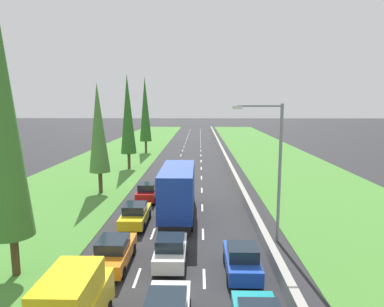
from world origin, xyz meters
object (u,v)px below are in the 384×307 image
object	(u,v)px
yellow_sedan_left_lane	(135,214)
poplar_tree_fourth	(145,109)
orange_sedan_left_lane	(114,252)
blue_hatchback_right_lane	(242,260)
poplar_tree_nearest	(4,117)
blue_box_truck_centre_lane	(178,191)
street_light_mast	(275,163)
white_hatchback_centre_lane	(171,250)
yellow_van_left_lane	(72,307)
red_hatchback_left_lane	(148,192)
poplar_tree_third	(128,115)
poplar_tree_second	(98,128)

from	to	relation	value
yellow_sedan_left_lane	poplar_tree_fourth	xyz separation A→B (m)	(-5.10, 37.23, 7.15)
orange_sedan_left_lane	blue_hatchback_right_lane	distance (m)	7.06
blue_hatchback_right_lane	poplar_tree_nearest	bearing A→B (deg)	-178.63
blue_box_truck_centre_lane	street_light_mast	xyz separation A→B (m)	(6.46, -4.62, 3.05)
blue_hatchback_right_lane	street_light_mast	distance (m)	6.78
street_light_mast	orange_sedan_left_lane	bearing A→B (deg)	-159.25
poplar_tree_fourth	blue_hatchback_right_lane	bearing A→B (deg)	-74.79
white_hatchback_centre_lane	blue_hatchback_right_lane	world-z (taller)	same
white_hatchback_centre_lane	orange_sedan_left_lane	xyz separation A→B (m)	(-3.17, -0.22, -0.02)
poplar_tree_fourth	poplar_tree_nearest	bearing A→B (deg)	-89.75
yellow_van_left_lane	blue_hatchback_right_lane	distance (m)	8.75
yellow_sedan_left_lane	street_light_mast	size ratio (longest dim) A/B	0.50
yellow_sedan_left_lane	red_hatchback_left_lane	size ratio (longest dim) A/B	1.15
poplar_tree_nearest	poplar_tree_fourth	world-z (taller)	poplar_tree_nearest
yellow_sedan_left_lane	red_hatchback_left_lane	distance (m)	6.27
poplar_tree_third	blue_box_truck_centre_lane	bearing A→B (deg)	-67.91
white_hatchback_centre_lane	poplar_tree_fourth	distance (m)	44.79
poplar_tree_third	street_light_mast	size ratio (longest dim) A/B	1.44
poplar_tree_fourth	white_hatchback_centre_lane	bearing A→B (deg)	-79.23
yellow_van_left_lane	poplar_tree_fourth	bearing A→B (deg)	95.84
poplar_tree_second	street_light_mast	bearing A→B (deg)	-38.56
orange_sedan_left_lane	poplar_tree_nearest	xyz separation A→B (m)	(-4.90, -1.15, 7.51)
blue_hatchback_right_lane	poplar_tree_fourth	xyz separation A→B (m)	(-12.11, 44.53, 7.12)
yellow_van_left_lane	poplar_tree_fourth	xyz separation A→B (m)	(-5.08, 49.72, 6.56)
poplar_tree_fourth	street_light_mast	bearing A→B (deg)	-69.90
blue_hatchback_right_lane	poplar_tree_second	bearing A→B (deg)	126.96
yellow_van_left_lane	blue_box_truck_centre_lane	bearing A→B (deg)	77.71
yellow_van_left_lane	blue_box_truck_centre_lane	size ratio (longest dim) A/B	0.52
orange_sedan_left_lane	poplar_tree_fourth	size ratio (longest dim) A/B	0.33
orange_sedan_left_lane	poplar_tree_fourth	world-z (taller)	poplar_tree_fourth
blue_hatchback_right_lane	poplar_tree_fourth	bearing A→B (deg)	105.21
white_hatchback_centre_lane	blue_hatchback_right_lane	size ratio (longest dim) A/B	1.00
red_hatchback_left_lane	street_light_mast	size ratio (longest dim) A/B	0.43
poplar_tree_third	white_hatchback_centre_lane	bearing A→B (deg)	-73.72
white_hatchback_centre_lane	yellow_van_left_lane	size ratio (longest dim) A/B	0.80
blue_box_truck_centre_lane	poplar_tree_second	world-z (taller)	poplar_tree_second
red_hatchback_left_lane	street_light_mast	distance (m)	13.94
yellow_sedan_left_lane	blue_hatchback_right_lane	distance (m)	10.12
poplar_tree_nearest	poplar_tree_third	bearing A→B (deg)	90.22
yellow_van_left_lane	poplar_tree_second	world-z (taller)	poplar_tree_second
poplar_tree_third	street_light_mast	distance (m)	28.69
blue_box_truck_centre_lane	poplar_tree_fourth	size ratio (longest dim) A/B	0.68
orange_sedan_left_lane	blue_hatchback_right_lane	world-z (taller)	blue_hatchback_right_lane
yellow_van_left_lane	poplar_tree_second	bearing A→B (deg)	103.71
poplar_tree_second	street_light_mast	size ratio (longest dim) A/B	1.23
poplar_tree_nearest	poplar_tree_fourth	bearing A→B (deg)	90.25
blue_hatchback_right_lane	poplar_tree_second	xyz separation A→B (m)	(-12.26, 16.29, 5.73)
red_hatchback_left_lane	poplar_tree_third	xyz separation A→B (m)	(-4.96, 15.53, 6.69)
yellow_van_left_lane	poplar_tree_third	world-z (taller)	poplar_tree_third
poplar_tree_second	poplar_tree_fourth	xyz separation A→B (m)	(0.15, 28.24, 1.39)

